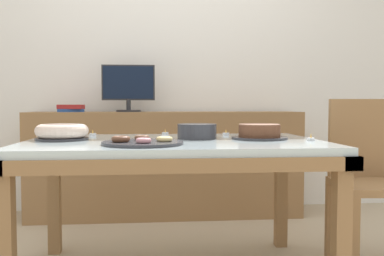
# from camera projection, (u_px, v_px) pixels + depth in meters

# --- Properties ---
(wall_back) EXTENTS (8.00, 0.10, 2.60)m
(wall_back) POSITION_uv_depth(u_px,v_px,m) (164.00, 60.00, 3.75)
(wall_back) COLOR white
(wall_back) RESTS_ON ground
(dining_table) EXTENTS (1.54, 1.00, 0.72)m
(dining_table) POSITION_uv_depth(u_px,v_px,m) (174.00, 156.00, 2.22)
(dining_table) COLOR silver
(dining_table) RESTS_ON ground
(chair) EXTENTS (0.45, 0.45, 0.94)m
(chair) POSITION_uv_depth(u_px,v_px,m) (371.00, 174.00, 2.37)
(chair) COLOR olive
(chair) RESTS_ON ground
(sideboard) EXTENTS (2.18, 0.44, 0.85)m
(sideboard) POSITION_uv_depth(u_px,v_px,m) (166.00, 164.00, 3.50)
(sideboard) COLOR olive
(sideboard) RESTS_ON ground
(computer_monitor) EXTENTS (0.42, 0.20, 0.38)m
(computer_monitor) POSITION_uv_depth(u_px,v_px,m) (128.00, 88.00, 3.44)
(computer_monitor) COLOR #262628
(computer_monitor) RESTS_ON sideboard
(book_stack) EXTENTS (0.22, 0.17, 0.06)m
(book_stack) POSITION_uv_depth(u_px,v_px,m) (71.00, 108.00, 3.41)
(book_stack) COLOR #23478C
(book_stack) RESTS_ON sideboard
(cake_chocolate_round) EXTENTS (0.30, 0.30, 0.08)m
(cake_chocolate_round) POSITION_uv_depth(u_px,v_px,m) (259.00, 132.00, 2.27)
(cake_chocolate_round) COLOR #333338
(cake_chocolate_round) RESTS_ON dining_table
(cake_golden_bundt) EXTENTS (0.27, 0.27, 0.08)m
(cake_golden_bundt) POSITION_uv_depth(u_px,v_px,m) (62.00, 132.00, 2.22)
(cake_golden_bundt) COLOR #333338
(cake_golden_bundt) RESTS_ON dining_table
(pastry_platter) EXTENTS (0.37, 0.37, 0.04)m
(pastry_platter) POSITION_uv_depth(u_px,v_px,m) (142.00, 142.00, 1.95)
(pastry_platter) COLOR #333338
(pastry_platter) RESTS_ON dining_table
(plate_stack) EXTENTS (0.21, 0.21, 0.08)m
(plate_stack) POSITION_uv_depth(u_px,v_px,m) (197.00, 131.00, 2.29)
(plate_stack) COLOR #333338
(plate_stack) RESTS_ON dining_table
(tealight_near_front) EXTENTS (0.04, 0.04, 0.04)m
(tealight_near_front) POSITION_uv_depth(u_px,v_px,m) (311.00, 139.00, 2.17)
(tealight_near_front) COLOR silver
(tealight_near_front) RESTS_ON dining_table
(tealight_near_cakes) EXTENTS (0.04, 0.04, 0.04)m
(tealight_near_cakes) POSITION_uv_depth(u_px,v_px,m) (258.00, 133.00, 2.58)
(tealight_near_cakes) COLOR silver
(tealight_near_cakes) RESTS_ON dining_table
(tealight_left_edge) EXTENTS (0.04, 0.04, 0.04)m
(tealight_left_edge) POSITION_uv_depth(u_px,v_px,m) (93.00, 134.00, 2.51)
(tealight_left_edge) COLOR silver
(tealight_left_edge) RESTS_ON dining_table
(tealight_right_edge) EXTENTS (0.04, 0.04, 0.04)m
(tealight_right_edge) POSITION_uv_depth(u_px,v_px,m) (226.00, 134.00, 2.55)
(tealight_right_edge) COLOR silver
(tealight_right_edge) RESTS_ON dining_table
(tealight_centre) EXTENTS (0.04, 0.04, 0.04)m
(tealight_centre) POSITION_uv_depth(u_px,v_px,m) (165.00, 133.00, 2.59)
(tealight_centre) COLOR silver
(tealight_centre) RESTS_ON dining_table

